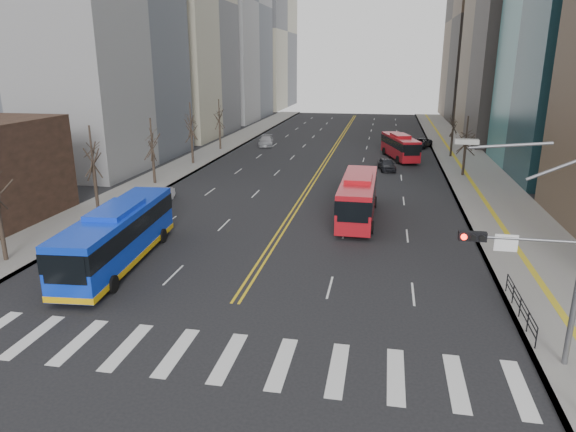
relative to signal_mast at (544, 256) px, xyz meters
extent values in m
plane|color=black|center=(-13.77, -2.00, -4.86)|extent=(220.00, 220.00, 0.00)
cube|color=gray|center=(3.73, 43.00, -4.78)|extent=(7.00, 130.00, 0.15)
cube|color=gray|center=(-30.27, 43.00, -4.78)|extent=(5.00, 130.00, 0.15)
cube|color=silver|center=(-22.04, -2.00, -4.85)|extent=(0.70, 4.00, 0.01)
cube|color=silver|center=(-19.67, -2.00, -4.85)|extent=(0.70, 4.00, 0.01)
cube|color=silver|center=(-17.31, -2.00, -4.85)|extent=(0.70, 4.00, 0.01)
cube|color=silver|center=(-14.95, -2.00, -4.85)|extent=(0.70, 4.00, 0.01)
cube|color=silver|center=(-12.58, -2.00, -4.85)|extent=(0.70, 4.00, 0.01)
cube|color=silver|center=(-10.22, -2.00, -4.85)|extent=(0.70, 4.00, 0.01)
cube|color=silver|center=(-7.86, -2.00, -4.85)|extent=(0.70, 4.00, 0.01)
cube|color=silver|center=(-5.49, -2.00, -4.85)|extent=(0.70, 4.00, 0.01)
cube|color=silver|center=(-3.13, -2.00, -4.85)|extent=(0.70, 4.00, 0.01)
cube|color=silver|center=(-0.77, -2.00, -4.85)|extent=(0.70, 4.00, 0.01)
cube|color=gold|center=(-13.97, 53.00, -4.85)|extent=(0.15, 100.00, 0.01)
cube|color=gold|center=(-13.57, 53.00, -4.85)|extent=(0.15, 100.00, 0.01)
cube|color=gray|center=(-43.77, 91.00, 19.14)|extent=(20.00, 26.00, 48.00)
cube|color=#A39C84|center=(-42.77, 123.00, 15.14)|extent=(18.00, 30.00, 40.00)
cube|color=brown|center=(15.23, 101.00, 16.14)|extent=(18.00, 30.00, 42.00)
cylinder|color=slate|center=(-0.82, 0.00, 0.64)|extent=(4.50, 0.12, 0.12)
cube|color=black|center=(-2.77, 0.00, 0.64)|extent=(1.10, 0.28, 0.38)
cylinder|color=#FF190C|center=(-3.12, -0.16, 0.64)|extent=(0.24, 0.08, 0.24)
cylinder|color=black|center=(-2.77, -0.16, 0.64)|extent=(0.24, 0.08, 0.24)
cylinder|color=black|center=(-2.42, -0.16, 0.64)|extent=(0.24, 0.08, 0.24)
cube|color=white|center=(-1.47, 0.00, 0.44)|extent=(0.90, 0.06, 0.70)
cube|color=#999993|center=(-3.37, 0.00, 4.44)|extent=(0.90, 0.35, 0.18)
cube|color=black|center=(0.53, 4.00, -3.71)|extent=(0.04, 6.00, 0.04)
cylinder|color=black|center=(0.53, 1.00, -4.21)|extent=(0.06, 0.06, 1.00)
cylinder|color=black|center=(0.53, 2.50, -4.21)|extent=(0.06, 0.06, 1.00)
cylinder|color=black|center=(0.53, 4.00, -4.21)|extent=(0.06, 0.06, 1.00)
cylinder|color=black|center=(0.53, 5.50, -4.21)|extent=(0.06, 0.06, 1.00)
cylinder|color=black|center=(0.53, 7.00, -4.21)|extent=(0.06, 0.06, 1.00)
cylinder|color=black|center=(-29.77, 6.00, -2.98)|extent=(0.28, 0.28, 3.75)
cylinder|color=black|center=(-29.77, 17.00, -2.91)|extent=(0.28, 0.28, 3.90)
cylinder|color=black|center=(-29.77, 28.00, -3.06)|extent=(0.28, 0.28, 3.60)
cylinder|color=black|center=(-29.77, 39.00, -2.86)|extent=(0.28, 0.28, 4.00)
cylinder|color=black|center=(-29.77, 50.00, -2.96)|extent=(0.28, 0.28, 3.80)
cylinder|color=black|center=(2.23, 38.00, -3.11)|extent=(0.28, 0.28, 3.50)
cylinder|color=black|center=(2.23, 50.00, -2.98)|extent=(0.28, 0.28, 3.75)
cube|color=#0E37D6|center=(-22.44, 7.08, -2.97)|extent=(3.78, 13.03, 3.08)
cube|color=black|center=(-22.44, 7.08, -2.38)|extent=(3.84, 13.06, 1.10)
cube|color=#0E37D6|center=(-22.44, 7.08, -1.33)|extent=(2.52, 4.67, 0.40)
cube|color=#E2AA0B|center=(-22.44, 7.08, -4.31)|extent=(3.84, 13.06, 0.35)
cylinder|color=black|center=(-23.42, 2.87, -4.36)|extent=(0.39, 1.02, 1.00)
cylinder|color=black|center=(-20.75, 3.10, -4.36)|extent=(0.39, 1.02, 1.00)
cylinder|color=black|center=(-24.13, 11.06, -4.36)|extent=(0.39, 1.02, 1.00)
cylinder|color=black|center=(-21.47, 11.29, -4.36)|extent=(0.39, 1.02, 1.00)
cube|color=red|center=(-8.34, 19.62, -3.04)|extent=(2.64, 11.31, 2.94)
cube|color=black|center=(-8.34, 19.62, -2.47)|extent=(2.70, 11.33, 1.05)
cube|color=red|center=(-8.34, 19.62, -1.47)|extent=(2.08, 3.97, 0.40)
cylinder|color=black|center=(-9.64, 16.01, -4.36)|extent=(0.31, 1.00, 1.00)
cylinder|color=black|center=(-7.08, 16.00, -4.36)|extent=(0.31, 1.00, 1.00)
cylinder|color=black|center=(-9.60, 23.24, -4.36)|extent=(0.31, 1.00, 1.00)
cylinder|color=black|center=(-7.03, 23.23, -4.36)|extent=(0.31, 1.00, 1.00)
cube|color=red|center=(-4.51, 47.54, -3.21)|extent=(4.92, 10.34, 2.59)
cube|color=black|center=(-4.51, 47.54, -2.69)|extent=(4.98, 10.37, 0.94)
cube|color=red|center=(-4.51, 47.54, -1.82)|extent=(2.72, 3.90, 0.40)
cylinder|color=black|center=(-4.75, 44.12, -4.36)|extent=(0.56, 1.04, 1.00)
cylinder|color=black|center=(-2.54, 44.74, -4.36)|extent=(0.56, 1.04, 1.00)
cylinder|color=black|center=(-6.49, 50.35, -4.36)|extent=(0.56, 1.04, 1.00)
cylinder|color=black|center=(-4.28, 50.96, -4.36)|extent=(0.56, 1.04, 1.00)
imported|color=white|center=(-26.03, 21.34, -4.22)|extent=(1.73, 4.00, 1.28)
imported|color=black|center=(-6.10, 39.80, -4.14)|extent=(2.39, 4.42, 1.43)
imported|color=#A2A2A8|center=(-24.15, 54.90, -4.12)|extent=(2.93, 5.36, 1.47)
imported|color=black|center=(-1.27, 57.57, -4.18)|extent=(3.98, 5.38, 1.36)
camera|label=1|loc=(-6.43, -20.57, 7.39)|focal=32.00mm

